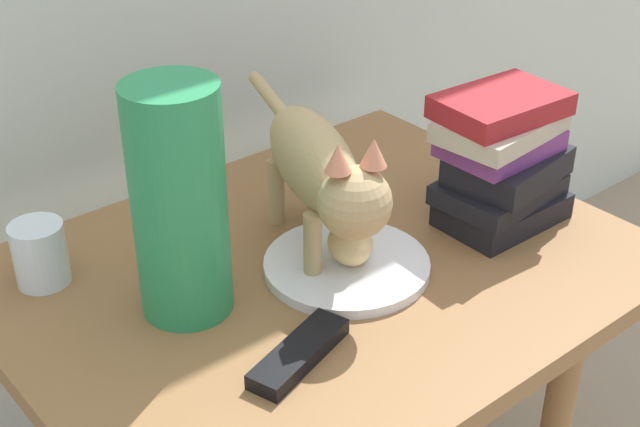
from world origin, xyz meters
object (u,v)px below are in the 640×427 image
at_px(side_table, 320,307).
at_px(bread_roll, 350,243).
at_px(cat, 320,169).
at_px(candle_jar, 40,257).
at_px(plate, 347,265).
at_px(tv_remote, 299,353).
at_px(book_stack, 502,160).
at_px(green_vase, 179,203).

distance_m(side_table, bread_roll, 0.12).
relative_size(side_table, cat, 1.83).
height_order(cat, candle_jar, cat).
xyz_separation_m(plate, candle_jar, (-0.32, 0.23, 0.03)).
distance_m(plate, tv_remote, 0.20).
bearing_deg(tv_remote, candle_jar, 97.61).
bearing_deg(tv_remote, book_stack, -8.32).
bearing_deg(candle_jar, cat, -29.77).
distance_m(side_table, candle_jar, 0.38).
relative_size(book_stack, green_vase, 0.67).
bearing_deg(candle_jar, plate, -35.95).
distance_m(bread_roll, tv_remote, 0.20).
bearing_deg(cat, tv_remote, -135.98).
height_order(bread_roll, book_stack, book_stack).
bearing_deg(bread_roll, cat, 101.26).
xyz_separation_m(book_stack, candle_jar, (-0.58, 0.27, -0.06)).
relative_size(bread_roll, cat, 0.18).
distance_m(cat, green_vase, 0.20).
bearing_deg(book_stack, side_table, 165.28).
relative_size(bread_roll, green_vase, 0.27).
bearing_deg(candle_jar, green_vase, -55.25).
distance_m(bread_roll, candle_jar, 0.40).
bearing_deg(bread_roll, plate, -168.78).
height_order(plate, candle_jar, candle_jar).
distance_m(cat, tv_remote, 0.26).
relative_size(green_vase, tv_remote, 1.99).
xyz_separation_m(plate, bread_roll, (0.01, 0.00, 0.03)).
distance_m(side_table, green_vase, 0.29).
height_order(side_table, tv_remote, tv_remote).
relative_size(plate, candle_jar, 2.62).
height_order(side_table, plate, plate).
bearing_deg(side_table, book_stack, -14.72).
bearing_deg(candle_jar, side_table, -33.62).
bearing_deg(side_table, bread_roll, -49.96).
relative_size(candle_jar, tv_remote, 0.57).
xyz_separation_m(cat, tv_remote, (-0.16, -0.16, -0.12)).
height_order(side_table, candle_jar, candle_jar).
height_order(plate, book_stack, book_stack).
distance_m(bread_roll, green_vase, 0.25).
distance_m(side_table, plate, 0.09).
xyz_separation_m(plate, green_vase, (-0.21, 0.07, 0.14)).
relative_size(bread_roll, tv_remote, 0.53).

